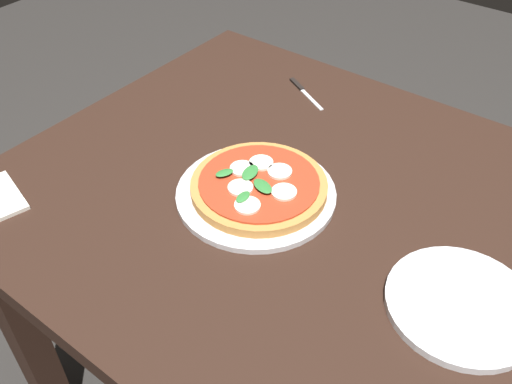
{
  "coord_description": "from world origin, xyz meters",
  "views": [
    {
      "loc": [
        -0.42,
        0.68,
        1.46
      ],
      "look_at": [
        0.06,
        0.05,
        0.78
      ],
      "focal_mm": 39.32,
      "sensor_mm": 36.0,
      "label": 1
    }
  ],
  "objects": [
    {
      "name": "dining_table",
      "position": [
        0.0,
        0.0,
        0.65
      ],
      "size": [
        1.11,
        0.94,
        0.77
      ],
      "color": "black",
      "rests_on": "ground_plane"
    },
    {
      "name": "serving_tray",
      "position": [
        0.06,
        0.05,
        0.77
      ],
      "size": [
        0.3,
        0.3,
        0.01
      ],
      "primitive_type": "cylinder",
      "color": "silver",
      "rests_on": "dining_table"
    },
    {
      "name": "pizza",
      "position": [
        0.06,
        0.04,
        0.79
      ],
      "size": [
        0.26,
        0.26,
        0.03
      ],
      "color": "#C6843F",
      "rests_on": "serving_tray"
    },
    {
      "name": "plate_white",
      "position": [
        -0.35,
        0.07,
        0.77
      ],
      "size": [
        0.23,
        0.23,
        0.01
      ],
      "primitive_type": "cylinder",
      "color": "white",
      "rests_on": "dining_table"
    },
    {
      "name": "knife",
      "position": [
        0.2,
        -0.32,
        0.77
      ],
      "size": [
        0.14,
        0.08,
        0.01
      ],
      "color": "black",
      "rests_on": "dining_table"
    }
  ]
}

